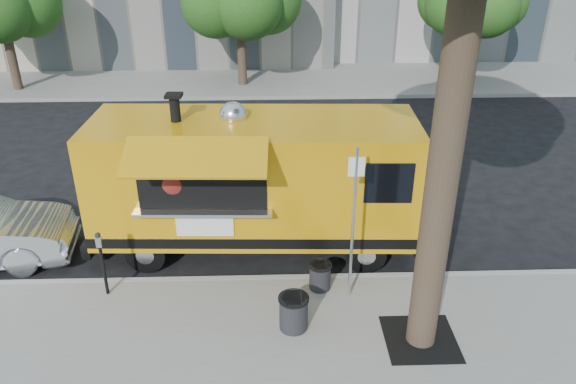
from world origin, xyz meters
name	(u,v)px	position (x,y,z in m)	size (l,w,h in m)	color
ground	(267,257)	(0.00, 0.00, 0.00)	(120.00, 120.00, 0.00)	black
curb	(267,280)	(0.00, -0.93, 0.07)	(60.00, 0.14, 0.16)	#999993
far_sidewalk	(267,80)	(0.00, 13.50, 0.07)	(60.00, 5.00, 0.15)	gray
tree_well	(420,339)	(2.60, -2.80, 0.15)	(1.20, 1.20, 0.02)	black
sign_post	(353,216)	(1.55, -1.55, 1.85)	(0.28, 0.06, 3.00)	silver
parking_meter	(101,256)	(-3.00, -1.35, 0.98)	(0.11, 0.11, 1.33)	black
food_truck	(253,180)	(-0.26, 0.46, 1.61)	(7.00, 3.32, 3.42)	orange
trash_bin_left	(294,312)	(0.47, -2.42, 0.49)	(0.53, 0.53, 0.64)	black
trash_bin_right	(320,275)	(1.02, -1.30, 0.44)	(0.44, 0.44, 0.53)	black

